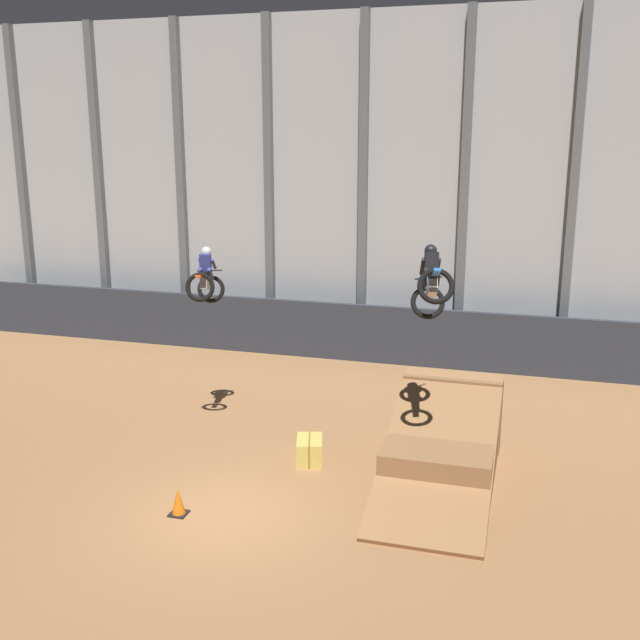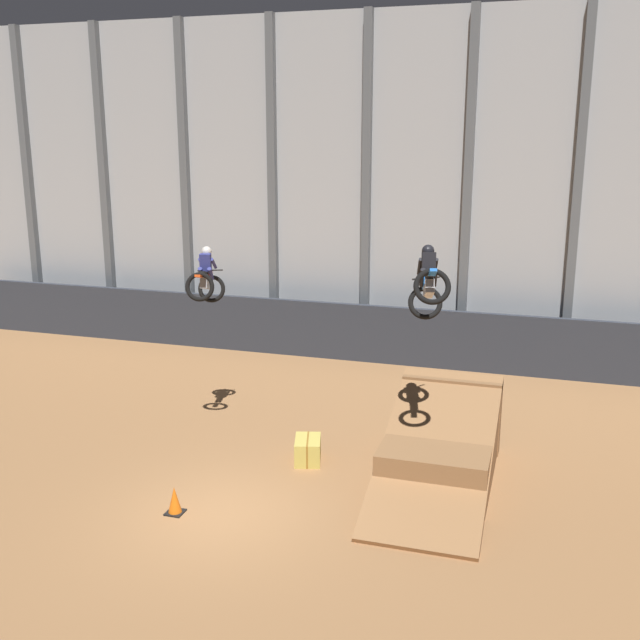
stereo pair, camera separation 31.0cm
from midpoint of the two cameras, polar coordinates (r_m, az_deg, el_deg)
name	(u,v)px [view 1 (the left image)]	position (r m, az deg, el deg)	size (l,w,h in m)	color
ground_plane	(225,516)	(15.94, -7.82, -14.55)	(60.00, 60.00, 0.00)	#996B42
arena_back_wall	(364,189)	(25.82, 3.03, 9.95)	(32.00, 0.40, 11.48)	#ADB2B7
lower_barrier	(354,333)	(25.47, 2.29, -0.96)	(31.36, 0.20, 1.98)	#2D333D
dirt_ramp	(444,445)	(17.54, 8.91, -9.39)	(2.39, 5.32, 2.00)	olive
rider_bike_left_air	(206,279)	(19.38, -9.15, 3.08)	(1.09, 1.77, 1.60)	black
rider_bike_right_air	(432,284)	(15.38, 7.92, 2.77)	(1.13, 1.81, 1.67)	black
traffic_cone_near_ramp	(178,502)	(16.01, -11.31, -13.42)	(0.36, 0.36, 0.58)	black
hay_bale_trackside	(309,450)	(18.03, -1.31, -9.87)	(0.82, 1.03, 0.57)	#CCB751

